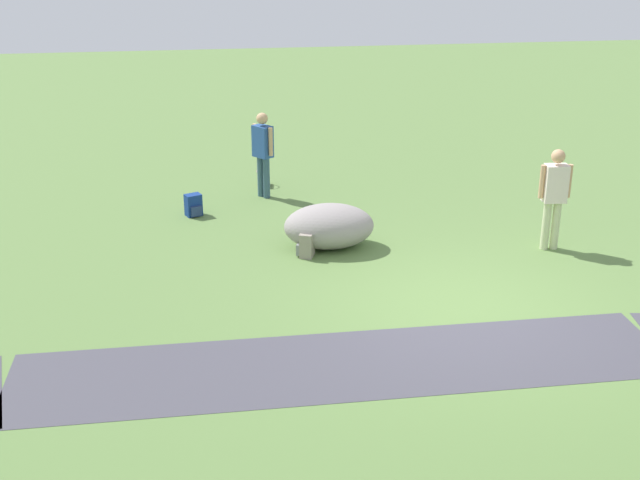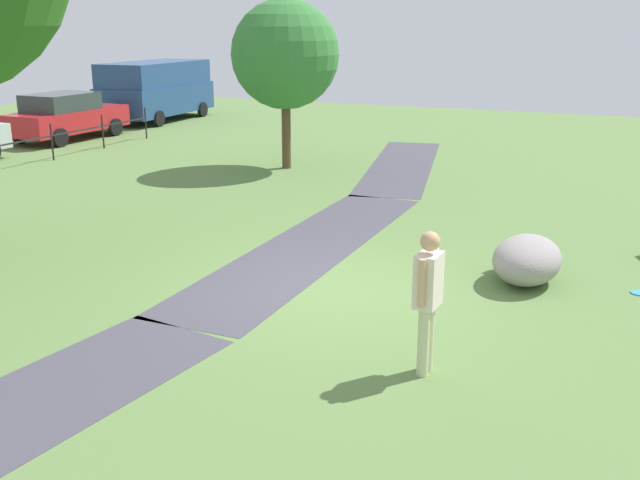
# 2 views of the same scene
# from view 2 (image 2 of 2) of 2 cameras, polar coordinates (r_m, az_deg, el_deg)

# --- Properties ---
(ground_plane) EXTENTS (48.00, 48.00, 0.00)m
(ground_plane) POSITION_cam_2_polar(r_m,az_deg,el_deg) (10.90, 1.15, -3.97)
(ground_plane) COLOR #5D7D42
(footpath_segment_mid) EXTENTS (8.01, 1.69, 0.01)m
(footpath_segment_mid) POSITION_cam_2_polar(r_m,az_deg,el_deg) (13.05, -0.73, -0.43)
(footpath_segment_mid) COLOR #46444E
(footpath_segment_mid) RESTS_ON ground
(footpath_segment_far) EXTENTS (8.17, 3.25, 0.01)m
(footpath_segment_far) POSITION_cam_2_polar(r_m,az_deg,el_deg) (20.53, 6.39, 5.80)
(footpath_segment_far) COLOR #46444E
(footpath_segment_far) RESTS_ON ground
(young_tree_near_path) EXTENTS (2.84, 2.84, 4.42)m
(young_tree_near_path) POSITION_cam_2_polar(r_m,az_deg,el_deg) (19.72, -2.72, 14.20)
(young_tree_near_path) COLOR brown
(young_tree_near_path) RESTS_ON ground
(lawn_boulder) EXTENTS (1.50, 1.06, 0.72)m
(lawn_boulder) POSITION_cam_2_polar(r_m,az_deg,el_deg) (11.57, 15.81, -1.48)
(lawn_boulder) COLOR gray
(lawn_boulder) RESTS_ON ground
(man_near_boulder) EXTENTS (0.52, 0.27, 1.67)m
(man_near_boulder) POSITION_cam_2_polar(r_m,az_deg,el_deg) (8.19, 8.39, -4.09)
(man_near_boulder) COLOR beige
(man_near_boulder) RESTS_ON ground
(backpack_by_boulder) EXTENTS (0.33, 0.33, 0.40)m
(backpack_by_boulder) POSITION_cam_2_polar(r_m,az_deg,el_deg) (12.06, 14.44, -1.49)
(backpack_by_boulder) COLOR gray
(backpack_by_boulder) RESTS_ON ground
(frisbee_on_grass) EXTENTS (0.24, 0.24, 0.02)m
(frisbee_on_grass) POSITION_cam_2_polar(r_m,az_deg,el_deg) (11.76, 23.57, -3.79)
(frisbee_on_grass) COLOR #3797CC
(frisbee_on_grass) RESTS_ON ground
(parked_suv_orange) EXTENTS (4.30, 1.94, 1.56)m
(parked_suv_orange) POSITION_cam_2_polar(r_m,az_deg,el_deg) (26.20, -19.15, 9.13)
(parked_suv_orange) COLOR red
(parked_suv_orange) RESTS_ON ground
(delivery_van) EXTENTS (5.29, 2.59, 2.30)m
(delivery_van) POSITION_cam_2_polar(r_m,az_deg,el_deg) (30.55, -12.67, 11.45)
(delivery_van) COLOR navy
(delivery_van) RESTS_ON ground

